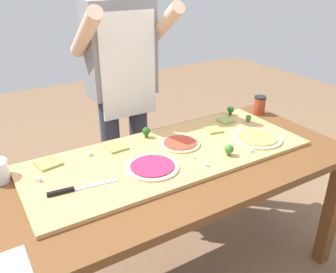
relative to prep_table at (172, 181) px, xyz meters
The scene contains 22 objects.
prep_table is the anchor object (origin of this frame).
cutting_board 0.13m from the prep_table, 67.95° to the left, with size 1.43×0.57×0.02m, color tan.
chefs_knife 0.49m from the prep_table, behind, with size 0.30×0.05×0.02m.
pizza_whole_tomato_red 0.22m from the prep_table, 44.50° to the left, with size 0.21×0.21×0.02m.
pizza_whole_beet_magenta 0.16m from the prep_table, behind, with size 0.25×0.25×0.02m.
pizza_whole_pesto_green 0.54m from the prep_table, ahead, with size 0.27×0.27×0.02m.
pizza_slice_far_left 0.60m from the prep_table, 24.68° to the left, with size 0.08×0.08×0.01m, color #899E4C.
pizza_slice_near_right 0.33m from the prep_table, 123.50° to the left, with size 0.10×0.10×0.01m, color #899E4C.
pizza_slice_near_left 0.44m from the prep_table, 23.94° to the left, with size 0.09×0.09×0.01m, color #899E4C.
pizza_slice_far_right 0.60m from the prep_table, 151.72° to the left, with size 0.10×0.10×0.01m, color #899E4C.
broccoli_floret_center_left 0.68m from the prep_table, 14.66° to the left, with size 0.03×0.03×0.04m.
broccoli_floret_front_right 0.32m from the prep_table, 19.86° to the right, with size 0.05×0.05×0.06m.
broccoli_floret_center_right 0.71m from the prep_table, 26.25° to the left, with size 0.04×0.04×0.06m.
broccoli_floret_front_mid 0.33m from the prep_table, 86.22° to the left, with size 0.04×0.04×0.06m.
cheese_crumble_a 0.43m from the prep_table, 18.19° to the right, with size 0.02×0.02×0.02m, color white.
cheese_crumble_b 0.62m from the prep_table, 165.81° to the left, with size 0.02×0.02×0.02m, color silver.
cheese_crumble_c 0.16m from the prep_table, 17.07° to the right, with size 0.01×0.01×0.01m, color silver.
cheese_crumble_d 0.43m from the prep_table, 140.73° to the left, with size 0.02×0.02×0.02m, color white.
cheese_crumble_e 0.21m from the prep_table, 47.77° to the right, with size 0.02×0.02×0.02m, color silver.
sauce_jar 0.88m from the prep_table, 17.67° to the left, with size 0.07×0.07×0.12m.
recipe_note 0.85m from the prep_table, 159.79° to the right, with size 0.13×0.17×0.00m, color white.
cook_center 0.75m from the prep_table, 84.98° to the left, with size 0.54×0.39×1.67m.
Camera 1 is at (-0.79, -1.26, 1.61)m, focal length 38.03 mm.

